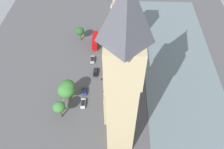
{
  "coord_description": "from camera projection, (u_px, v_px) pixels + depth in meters",
  "views": [
    {
      "loc": [
        -1.42,
        74.27,
        77.31
      ],
      "look_at": [
        1.0,
        12.36,
        9.03
      ],
      "focal_mm": 37.45,
      "sensor_mm": 36.0,
      "label": 1
    }
  ],
  "objects": [
    {
      "name": "plane_tree_far_end",
      "position": [
        66.0,
        90.0,
        90.03
      ],
      "size": [
        6.59,
        6.59,
        9.38
      ],
      "color": "brown",
      "rests_on": "ground"
    },
    {
      "name": "car_blue_leading",
      "position": [
        84.0,
        91.0,
        96.98
      ],
      "size": [
        2.25,
        4.36,
        1.74
      ],
      "rotation": [
        0.0,
        0.0,
        3.24
      ],
      "color": "navy",
      "rests_on": "ground"
    },
    {
      "name": "river_thames",
      "position": [
        180.0,
        70.0,
        106.29
      ],
      "size": [
        32.52,
        116.27,
        0.25
      ],
      "primitive_type": "cube",
      "color": "slate",
      "rests_on": "ground"
    },
    {
      "name": "double_decker_bus_corner",
      "position": [
        95.0,
        41.0,
        116.23
      ],
      "size": [
        2.96,
        10.58,
        4.75
      ],
      "rotation": [
        0.0,
        0.0,
        0.04
      ],
      "color": "#B20C0F",
      "rests_on": "ground"
    },
    {
      "name": "street_lamp_slot_11",
      "position": [
        64.0,
        103.0,
        88.74
      ],
      "size": [
        0.56,
        0.56,
        6.21
      ],
      "color": "black",
      "rests_on": "ground"
    },
    {
      "name": "car_white_midblock",
      "position": [
        83.0,
        103.0,
        92.75
      ],
      "size": [
        1.98,
        4.5,
        1.74
      ],
      "rotation": [
        0.0,
        0.0,
        3.19
      ],
      "color": "silver",
      "rests_on": "ground"
    },
    {
      "name": "plane_tree_under_trees",
      "position": [
        68.0,
        86.0,
        90.11
      ],
      "size": [
        5.63,
        5.63,
        9.95
      ],
      "color": "brown",
      "rests_on": "ground"
    },
    {
      "name": "car_silver_kerbside",
      "position": [
        92.0,
        59.0,
        109.61
      ],
      "size": [
        2.16,
        4.67,
        1.74
      ],
      "rotation": [
        0.0,
        0.0,
        3.2
      ],
      "color": "#B7B7BC",
      "rests_on": "ground"
    },
    {
      "name": "pedestrian_trailing",
      "position": [
        102.0,
        79.0,
        101.65
      ],
      "size": [
        0.67,
        0.62,
        1.59
      ],
      "rotation": [
        0.0,
        0.0,
        5.29
      ],
      "color": "black",
      "rests_on": "ground"
    },
    {
      "name": "plane_tree_by_river_gate",
      "position": [
        59.0,
        107.0,
        84.96
      ],
      "size": [
        4.55,
        4.55,
        8.39
      ],
      "color": "brown",
      "rests_on": "ground"
    },
    {
      "name": "clock_tower",
      "position": [
        123.0,
        83.0,
        60.33
      ],
      "size": [
        9.54,
        9.54,
        60.15
      ],
      "color": "tan",
      "rests_on": "ground"
    },
    {
      "name": "parliament_building",
      "position": [
        120.0,
        51.0,
        101.27
      ],
      "size": [
        10.58,
        59.19,
        31.86
      ],
      "color": "tan",
      "rests_on": "ground"
    },
    {
      "name": "pedestrian_opposite_hall",
      "position": [
        103.0,
        46.0,
        116.28
      ],
      "size": [
        0.63,
        0.62,
        1.5
      ],
      "rotation": [
        0.0,
        0.0,
        2.32
      ],
      "color": "#336B60",
      "rests_on": "ground"
    },
    {
      "name": "plane_tree_slot_10",
      "position": [
        80.0,
        31.0,
        116.37
      ],
      "size": [
        4.5,
        4.5,
        7.62
      ],
      "color": "brown",
      "rests_on": "ground"
    },
    {
      "name": "ground_plane",
      "position": [
        115.0,
        68.0,
        107.16
      ],
      "size": [
        129.19,
        129.19,
        0.0
      ],
      "primitive_type": "plane",
      "color": "#4C4C4F"
    },
    {
      "name": "car_black_near_tower",
      "position": [
        96.0,
        72.0,
        104.3
      ],
      "size": [
        2.03,
        4.69,
        1.74
      ],
      "rotation": [
        0.0,
        0.0,
        0.01
      ],
      "color": "black",
      "rests_on": "ground"
    }
  ]
}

